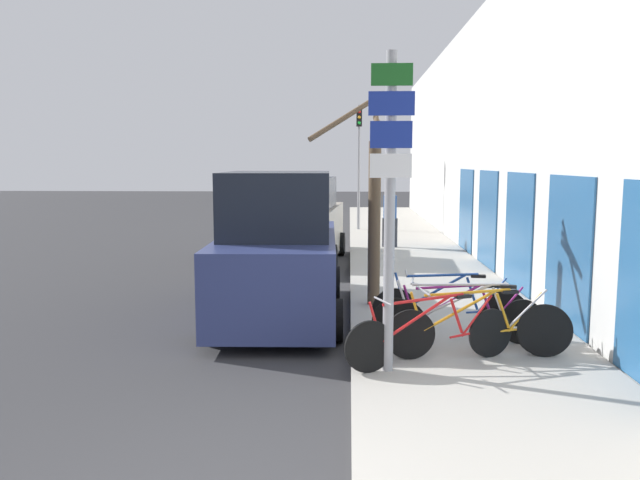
{
  "coord_description": "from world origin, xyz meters",
  "views": [
    {
      "loc": [
        0.97,
        -4.09,
        2.61
      ],
      "look_at": [
        0.54,
        5.07,
        1.46
      ],
      "focal_mm": 35.0,
      "sensor_mm": 36.0,
      "label": 1
    }
  ],
  "objects": [
    {
      "name": "ground_plane",
      "position": [
        0.0,
        11.2,
        0.0
      ],
      "size": [
        80.0,
        80.0,
        0.0
      ],
      "primitive_type": "plane",
      "color": "#333335"
    },
    {
      "name": "sidewalk_curb",
      "position": [
        2.6,
        14.0,
        0.07
      ],
      "size": [
        3.2,
        32.0,
        0.15
      ],
      "color": "#ADA89E",
      "rests_on": "ground"
    },
    {
      "name": "building_facade",
      "position": [
        4.35,
        13.91,
        3.22
      ],
      "size": [
        0.23,
        32.0,
        6.5
      ],
      "color": "silver",
      "rests_on": "ground"
    },
    {
      "name": "signpost",
      "position": [
        1.43,
        3.09,
        2.16
      ],
      "size": [
        0.52,
        0.15,
        3.7
      ],
      "color": "#939399",
      "rests_on": "sidewalk_curb"
    },
    {
      "name": "bicycle_0",
      "position": [
        1.98,
        3.33,
        0.52
      ],
      "size": [
        2.14,
        0.94,
        0.86
      ],
      "rotation": [
        0.0,
        0.0,
        1.97
      ],
      "color": "black",
      "rests_on": "sidewalk_curb"
    },
    {
      "name": "bicycle_1",
      "position": [
        2.58,
        3.66,
        0.53
      ],
      "size": [
        2.32,
        0.54,
        0.88
      ],
      "rotation": [
        0.0,
        0.0,
        1.73
      ],
      "color": "black",
      "rests_on": "sidewalk_curb"
    },
    {
      "name": "bicycle_2",
      "position": [
        2.53,
        3.84,
        0.55
      ],
      "size": [
        2.51,
        0.54,
        0.94
      ],
      "rotation": [
        0.0,
        0.0,
        1.42
      ],
      "color": "black",
      "rests_on": "sidewalk_curb"
    },
    {
      "name": "bicycle_3",
      "position": [
        2.5,
        4.17,
        0.52
      ],
      "size": [
        2.23,
        0.44,
        0.85
      ],
      "rotation": [
        0.0,
        0.0,
        1.68
      ],
      "color": "black",
      "rests_on": "sidewalk_curb"
    },
    {
      "name": "bicycle_4",
      "position": [
        2.4,
        4.68,
        0.54
      ],
      "size": [
        2.21,
        0.44,
        0.91
      ],
      "rotation": [
        0.0,
        0.0,
        1.51
      ],
      "color": "black",
      "rests_on": "sidewalk_curb"
    },
    {
      "name": "parked_car_0",
      "position": [
        -0.2,
        6.11,
        1.1
      ],
      "size": [
        2.18,
        4.62,
        2.45
      ],
      "rotation": [
        0.0,
        0.0,
        0.03
      ],
      "color": "navy",
      "rests_on": "ground"
    },
    {
      "name": "parked_car_1",
      "position": [
        -0.29,
        11.99,
        1.02
      ],
      "size": [
        2.3,
        4.23,
        2.22
      ],
      "rotation": [
        0.0,
        0.0,
        -0.07
      ],
      "color": "gray",
      "rests_on": "ground"
    },
    {
      "name": "pedestrian_near",
      "position": [
        2.15,
        13.99,
        1.14
      ],
      "size": [
        0.44,
        0.38,
        1.72
      ],
      "rotation": [
        0.0,
        0.0,
        -0.27
      ],
      "color": "#333338",
      "rests_on": "sidewalk_curb"
    },
    {
      "name": "street_tree",
      "position": [
        1.36,
        6.51,
        1.83
      ],
      "size": [
        1.3,
        1.02,
        3.55
      ],
      "color": "brown",
      "rests_on": "sidewalk_curb"
    },
    {
      "name": "traffic_light",
      "position": [
        1.31,
        18.78,
        3.03
      ],
      "size": [
        0.2,
        0.3,
        4.5
      ],
      "color": "#939399",
      "rests_on": "sidewalk_curb"
    }
  ]
}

